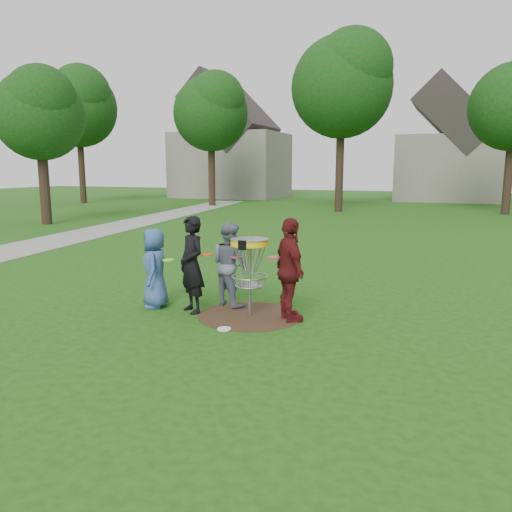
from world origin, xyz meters
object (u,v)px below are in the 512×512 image
(player_black, at_px, (192,265))
(player_maroon, at_px, (290,270))
(player_grey, at_px, (230,264))
(disc_golf_basket, at_px, (250,258))
(player_blue, at_px, (155,268))

(player_black, distance_m, player_maroon, 1.76)
(player_grey, height_order, disc_golf_basket, player_grey)
(disc_golf_basket, bearing_deg, player_maroon, -0.63)
(player_blue, height_order, player_maroon, player_maroon)
(player_blue, distance_m, disc_golf_basket, 1.85)
(disc_golf_basket, bearing_deg, player_grey, 138.97)
(player_grey, relative_size, disc_golf_basket, 1.12)
(player_black, relative_size, player_grey, 1.10)
(player_black, distance_m, player_grey, 0.79)
(player_black, xyz_separation_m, player_grey, (0.43, 0.66, -0.08))
(player_blue, xyz_separation_m, player_black, (0.79, -0.05, 0.13))
(player_maroon, bearing_deg, player_blue, 53.26)
(player_blue, distance_m, player_black, 0.80)
(player_maroon, bearing_deg, player_black, 55.77)
(player_maroon, relative_size, disc_golf_basket, 1.25)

